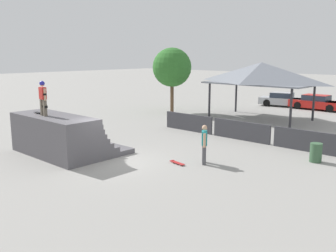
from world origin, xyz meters
TOP-DOWN VIEW (x-y plane):
  - ground_plane at (0.00, 0.00)m, footprint 160.00×160.00m
  - quarter_pipe_ramp at (-2.93, -0.76)m, footprint 4.98×3.72m
  - skater_on_deck at (-3.23, -1.41)m, footprint 0.69×0.27m
  - skateboard_on_deck at (-3.81, -1.27)m, footprint 0.85×0.24m
  - bystander_walking at (3.09, 2.56)m, footprint 0.51×0.60m
  - skateboard_on_ground at (2.27, 1.70)m, footprint 0.84×0.32m
  - barrier_fence at (1.82, 7.63)m, footprint 11.14×0.12m
  - pavilion_shelter at (-0.88, 14.55)m, footprint 7.60×4.36m
  - tree_beside_pavilion at (-7.82, 12.58)m, footprint 3.15×3.15m
  - trash_bin at (6.59, 6.10)m, footprint 0.52×0.52m
  - parked_car_silver at (-2.71, 22.08)m, footprint 4.37×2.45m
  - parked_car_red at (0.43, 22.10)m, footprint 4.51×1.80m

SIDE VIEW (x-z plane):
  - ground_plane at x=0.00m, z-range 0.00..0.00m
  - skateboard_on_ground at x=2.27m, z-range 0.01..0.10m
  - trash_bin at x=6.59m, z-range 0.00..0.85m
  - barrier_fence at x=1.82m, z-range 0.00..1.05m
  - parked_car_silver at x=-2.71m, z-range -0.04..1.24m
  - parked_car_red at x=0.43m, z-range -0.03..1.24m
  - quarter_pipe_ramp at x=-2.93m, z-range -0.12..1.78m
  - bystander_walking at x=3.09m, z-range 0.10..1.81m
  - skateboard_on_deck at x=-3.81m, z-range 1.91..2.00m
  - skater_on_deck at x=-3.23m, z-range 2.02..3.63m
  - pavilion_shelter at x=-0.88m, z-range 1.28..5.41m
  - tree_beside_pavilion at x=-7.82m, z-range 1.03..6.27m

